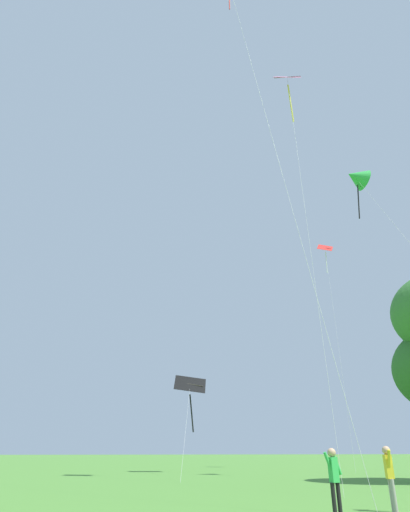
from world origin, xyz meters
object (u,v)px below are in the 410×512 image
Objects in this scene: kite_pink_low at (289,91)px; kite_green_small at (356,178)px; person_foreground_watcher at (389,472)px; person_far_back at (334,475)px; kite_red_high at (326,257)px; kite_black_large at (190,393)px.

kite_pink_low reaches higher than kite_green_small.
kite_green_small is at bearing 55.23° from person_foreground_watcher.
person_far_back is 2.16m from person_foreground_watcher.
kite_pink_low is 1.24× the size of kite_red_high.
kite_pink_low is 24.21m from kite_black_large.
kite_red_high reaches higher than person_foreground_watcher.
kite_red_high reaches higher than person_far_back.
kite_red_high is (10.04, 16.55, -5.02)m from kite_pink_low.
person_far_back is (-0.28, -24.63, -4.80)m from kite_black_large.
person_foreground_watcher is at bearing -105.69° from kite_pink_low.
kite_pink_low is 26.14m from person_foreground_watcher.
kite_red_high is at bearing 64.15° from person_foreground_watcher.
kite_red_high is 35.03m from person_foreground_watcher.
person_far_back is (-4.82, -10.67, -24.05)m from kite_pink_low.
kite_red_high is 20.53m from kite_black_large.
kite_black_large is (-14.58, -2.58, -14.23)m from kite_red_high.
person_far_back is at bearing -90.66° from kite_black_large.
kite_red_high is at bearing 61.36° from person_far_back.
kite_red_high is at bearing 58.75° from kite_pink_low.
kite_pink_low is at bearing -157.17° from kite_green_small.
person_far_back is (-10.63, -13.11, -19.06)m from kite_green_small.
kite_black_large is at bearing 94.18° from person_foreground_watcher.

